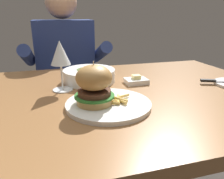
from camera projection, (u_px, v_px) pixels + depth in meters
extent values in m
cube|color=brown|center=(106.00, 98.00, 0.81)|extent=(1.36, 0.86, 0.04)
cylinder|color=brown|center=(184.00, 121.00, 1.42)|extent=(0.06, 0.06, 0.70)
cylinder|color=white|center=(108.00, 104.00, 0.69)|extent=(0.27, 0.27, 0.01)
cylinder|color=tan|center=(95.00, 100.00, 0.67)|extent=(0.11, 0.11, 0.02)
cylinder|color=#2D7028|center=(94.00, 96.00, 0.67)|extent=(0.12, 0.12, 0.01)
cylinder|color=#4C2D1E|center=(94.00, 92.00, 0.66)|extent=(0.10, 0.10, 0.02)
ellipsoid|color=#A97A41|center=(94.00, 78.00, 0.65)|extent=(0.11, 0.11, 0.08)
cylinder|color=#CCB78C|center=(94.00, 69.00, 0.64)|extent=(0.00, 0.00, 0.05)
cylinder|color=#EABC5B|center=(118.00, 101.00, 0.68)|extent=(0.06, 0.01, 0.01)
cylinder|color=#E0B251|center=(108.00, 103.00, 0.66)|extent=(0.07, 0.03, 0.01)
cylinder|color=#EABC5B|center=(120.00, 101.00, 0.68)|extent=(0.03, 0.06, 0.01)
cylinder|color=gold|center=(119.00, 99.00, 0.69)|extent=(0.04, 0.04, 0.01)
cylinder|color=#EABC5B|center=(119.00, 99.00, 0.68)|extent=(0.04, 0.06, 0.01)
cylinder|color=#E0B251|center=(122.00, 97.00, 0.71)|extent=(0.06, 0.03, 0.01)
cylinder|color=#E0B251|center=(118.00, 99.00, 0.70)|extent=(0.03, 0.06, 0.01)
cylinder|color=silver|center=(63.00, 90.00, 0.83)|extent=(0.08, 0.08, 0.00)
cylinder|color=silver|center=(62.00, 77.00, 0.82)|extent=(0.01, 0.01, 0.10)
cone|color=silver|center=(60.00, 53.00, 0.79)|extent=(0.07, 0.07, 0.09)
cube|color=black|center=(208.00, 81.00, 0.90)|extent=(0.06, 0.04, 0.01)
cube|color=white|center=(136.00, 81.00, 0.91)|extent=(0.09, 0.07, 0.02)
cube|color=#F4E58C|center=(136.00, 77.00, 0.90)|extent=(0.03, 0.03, 0.02)
cylinder|color=white|center=(89.00, 76.00, 0.93)|extent=(0.22, 0.22, 0.05)
ellipsoid|color=#4C662D|center=(89.00, 71.00, 0.92)|extent=(0.12, 0.12, 0.02)
cube|color=#282833|center=(70.00, 128.00, 1.59)|extent=(0.30, 0.22, 0.46)
cube|color=navy|center=(65.00, 61.00, 1.43)|extent=(0.36, 0.20, 0.52)
sphere|color=tan|center=(61.00, 2.00, 1.31)|extent=(0.19, 0.19, 0.19)
cylinder|color=navy|center=(28.00, 56.00, 1.28)|extent=(0.07, 0.34, 0.18)
cylinder|color=navy|center=(101.00, 53.00, 1.39)|extent=(0.07, 0.34, 0.18)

